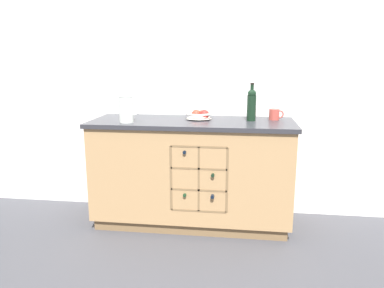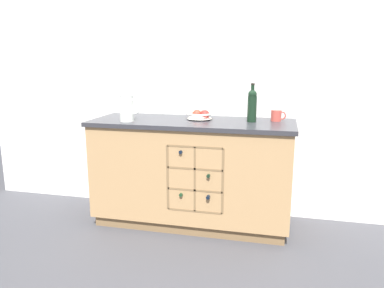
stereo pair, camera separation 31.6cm
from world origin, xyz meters
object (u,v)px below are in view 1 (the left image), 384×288
fruit_bowl (199,115)px  standing_wine_bottle (252,104)px  ceramic_mug (275,114)px  white_pitcher (127,109)px

fruit_bowl → standing_wine_bottle: 0.45m
ceramic_mug → white_pitcher: bearing=-166.0°
white_pitcher → ceramic_mug: bearing=14.0°
ceramic_mug → standing_wine_bottle: size_ratio=0.39×
white_pitcher → fruit_bowl: bearing=22.4°
fruit_bowl → white_pitcher: white_pitcher is taller
white_pitcher → ceramic_mug: size_ratio=1.74×
ceramic_mug → standing_wine_bottle: standing_wine_bottle is taller
fruit_bowl → white_pitcher: size_ratio=1.10×
fruit_bowl → white_pitcher: 0.61m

